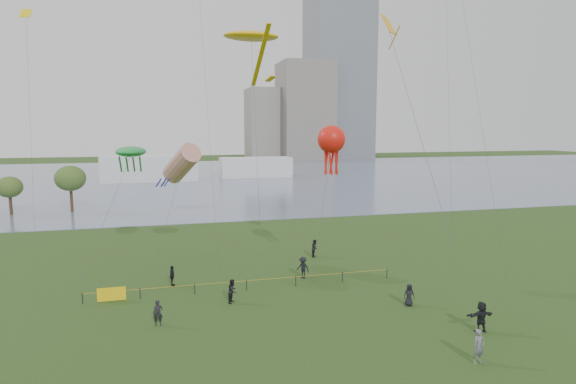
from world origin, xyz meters
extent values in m
plane|color=#1C3410|center=(0.00, 0.00, 0.00)|extent=(400.00, 400.00, 0.00)
cube|color=slate|center=(0.00, 100.00, 0.02)|extent=(400.00, 120.00, 0.08)
cube|color=slate|center=(62.00, 168.00, 60.00)|extent=(24.00, 24.00, 120.00)
cube|color=slate|center=(46.00, 162.00, 19.00)|extent=(20.00, 20.00, 38.00)
cube|color=gray|center=(32.00, 168.00, 14.00)|extent=(16.00, 18.00, 28.00)
cube|color=silver|center=(-12.00, 95.00, 3.00)|extent=(22.00, 8.00, 6.00)
cube|color=silver|center=(14.00, 98.00, 2.50)|extent=(18.00, 7.00, 5.00)
cylinder|color=#382619|center=(-30.51, 53.18, 1.27)|extent=(0.44, 0.44, 2.54)
ellipsoid|color=#466226|center=(-30.51, 53.18, 4.12)|extent=(3.61, 3.61, 3.05)
cylinder|color=#382619|center=(-22.41, 53.82, 1.58)|extent=(0.44, 0.44, 3.15)
ellipsoid|color=#466226|center=(-22.41, 53.82, 5.11)|extent=(4.48, 4.48, 3.78)
cylinder|color=black|center=(-14.72, 12.47, 0.42)|extent=(0.07, 0.07, 0.85)
cylinder|color=black|center=(-10.72, 12.47, 0.42)|extent=(0.07, 0.07, 0.85)
cylinder|color=black|center=(-6.72, 12.47, 0.42)|extent=(0.07, 0.07, 0.85)
cylinder|color=black|center=(-2.72, 12.47, 0.42)|extent=(0.07, 0.07, 0.85)
cylinder|color=black|center=(1.28, 12.47, 0.42)|extent=(0.07, 0.07, 0.85)
cylinder|color=black|center=(5.28, 12.47, 0.42)|extent=(0.07, 0.07, 0.85)
cylinder|color=black|center=(9.28, 12.47, 0.42)|extent=(0.07, 0.07, 0.85)
cylinder|color=gold|center=(-2.72, 12.47, 0.75)|extent=(24.00, 0.03, 0.03)
cube|color=yellow|center=(-12.72, 12.47, 0.55)|extent=(2.00, 0.04, 1.00)
imported|color=slate|center=(7.47, -2.32, 0.95)|extent=(0.75, 0.55, 1.89)
imported|color=black|center=(-4.16, 10.05, 0.87)|extent=(0.99, 1.06, 1.74)
imported|color=black|center=(2.39, 14.23, 0.92)|extent=(1.31, 1.35, 1.85)
imported|color=black|center=(-8.35, 14.90, 0.84)|extent=(0.43, 0.99, 1.67)
imported|color=black|center=(7.98, 6.28, 0.80)|extent=(0.87, 0.65, 1.60)
imported|color=black|center=(10.13, 1.12, 0.98)|extent=(1.82, 0.62, 1.95)
imported|color=black|center=(-9.37, 7.16, 0.84)|extent=(0.61, 0.40, 1.67)
imported|color=black|center=(5.43, 20.47, 0.87)|extent=(1.01, 1.06, 1.73)
cylinder|color=#3F3F42|center=(-0.98, 16.93, 10.40)|extent=(0.58, 7.40, 20.81)
ellipsoid|color=#F3B10C|center=(-0.70, 20.62, 20.81)|extent=(5.05, 3.16, 0.79)
cube|color=#F3B10C|center=(-0.70, 16.42, 18.41)|extent=(0.36, 6.98, 4.09)
cube|color=#F3B10C|center=(-0.70, 12.62, 16.31)|extent=(0.95, 0.95, 0.42)
cylinder|color=#3F3F42|center=(-8.59, 19.54, 4.66)|extent=(3.01, 5.30, 9.34)
cylinder|color=red|center=(-7.10, 22.18, 9.32)|extent=(3.86, 5.26, 3.96)
cylinder|color=#1B27BF|center=(-8.50, 20.98, 7.72)|extent=(0.60, 1.13, 0.88)
cylinder|color=#1B27BF|center=(-8.78, 21.36, 7.72)|extent=(0.60, 1.13, 0.88)
cylinder|color=#1B27BF|center=(-9.23, 21.21, 7.72)|extent=(0.60, 1.13, 0.88)
cylinder|color=#1B27BF|center=(-9.23, 20.74, 7.72)|extent=(0.60, 1.13, 0.88)
cylinder|color=#1B27BF|center=(-8.78, 20.60, 7.72)|extent=(0.60, 1.13, 0.88)
cylinder|color=#3F3F42|center=(-13.57, 18.33, 5.26)|extent=(4.08, 7.03, 10.53)
ellipsoid|color=#1A8F37|center=(-11.55, 21.83, 10.51)|extent=(2.66, 4.79, 0.93)
cylinder|color=#1A8F37|center=(-12.35, 20.23, 9.51)|extent=(0.16, 1.79, 1.54)
cylinder|color=#1A8F37|center=(-11.80, 20.23, 9.51)|extent=(0.16, 1.79, 1.54)
cylinder|color=#1A8F37|center=(-11.25, 20.23, 9.51)|extent=(0.16, 1.79, 1.54)
cylinder|color=#1A8F37|center=(-10.70, 20.23, 9.51)|extent=(0.16, 1.79, 1.54)
cylinder|color=#3F3F42|center=(3.82, 13.53, 5.85)|extent=(1.87, 1.16, 11.70)
sphere|color=red|center=(4.74, 14.09, 11.69)|extent=(2.30, 2.30, 2.30)
cylinder|color=red|center=(5.24, 14.09, 10.09)|extent=(0.18, 0.54, 2.60)
cylinder|color=red|center=(4.99, 14.53, 10.09)|extent=(0.49, 0.36, 2.61)
cylinder|color=red|center=(4.49, 14.53, 10.09)|extent=(0.49, 0.36, 2.61)
cylinder|color=red|center=(4.24, 14.09, 10.09)|extent=(0.18, 0.54, 2.60)
cylinder|color=red|center=(4.49, 13.66, 10.09)|extent=(0.49, 0.36, 2.61)
cylinder|color=red|center=(4.99, 13.66, 10.09)|extent=(0.49, 0.36, 2.61)
cylinder|color=#3F3F42|center=(7.14, 2.46, 9.81)|extent=(1.23, 10.59, 19.63)
cube|color=#FFAF16|center=(6.54, 7.74, 19.62)|extent=(1.57, 1.57, 1.28)
cylinder|color=#FFAF16|center=(6.54, 6.84, 18.62)|extent=(0.08, 1.58, 1.35)
cube|color=yellow|center=(-19.34, 21.81, 22.01)|extent=(1.04, 1.00, 0.76)
camera|label=1|loc=(-8.62, -23.56, 12.67)|focal=30.00mm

